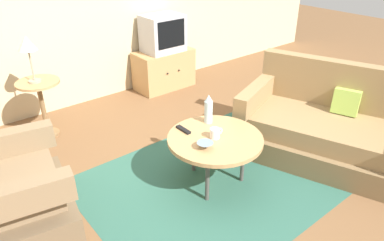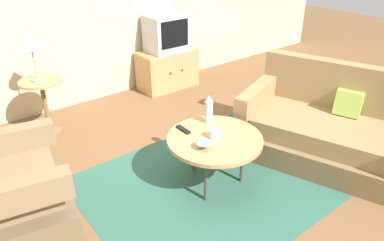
% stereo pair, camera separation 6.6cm
% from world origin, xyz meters
% --- Properties ---
extents(ground_plane, '(16.00, 16.00, 0.00)m').
position_xyz_m(ground_plane, '(0.00, 0.00, 0.00)').
color(ground_plane, brown).
extents(area_rug, '(2.25, 1.80, 0.00)m').
position_xyz_m(area_rug, '(0.11, -0.07, 0.00)').
color(area_rug, '#2D5B4C').
rests_on(area_rug, ground).
extents(couch, '(1.42, 1.91, 0.90)m').
position_xyz_m(couch, '(1.30, -0.48, 0.29)').
color(couch, brown).
rests_on(couch, ground).
extents(coffee_table, '(0.83, 0.83, 0.47)m').
position_xyz_m(coffee_table, '(0.11, -0.07, 0.44)').
color(coffee_table, tan).
rests_on(coffee_table, ground).
extents(side_table, '(0.45, 0.45, 0.64)m').
position_xyz_m(side_table, '(-0.76, 1.75, 0.45)').
color(side_table, tan).
rests_on(side_table, ground).
extents(tv_stand, '(0.82, 0.46, 0.54)m').
position_xyz_m(tv_stand, '(1.06, 2.04, 0.27)').
color(tv_stand, tan).
rests_on(tv_stand, ground).
extents(television, '(0.53, 0.41, 0.50)m').
position_xyz_m(television, '(1.06, 2.04, 0.79)').
color(television, '#B7B7BC').
rests_on(television, tv_stand).
extents(table_lamp, '(0.19, 0.19, 0.48)m').
position_xyz_m(table_lamp, '(-0.78, 1.75, 1.02)').
color(table_lamp, '#9E937A').
rests_on(table_lamp, side_table).
extents(vase, '(0.08, 0.08, 0.28)m').
position_xyz_m(vase, '(0.24, 0.18, 0.61)').
color(vase, silver).
rests_on(vase, coffee_table).
extents(mug, '(0.13, 0.08, 0.09)m').
position_xyz_m(mug, '(0.10, -0.07, 0.52)').
color(mug, white).
rests_on(mug, coffee_table).
extents(bowl, '(0.14, 0.14, 0.05)m').
position_xyz_m(bowl, '(-0.07, -0.14, 0.50)').
color(bowl, slate).
rests_on(bowl, coffee_table).
extents(tv_remote_dark, '(0.04, 0.17, 0.02)m').
position_xyz_m(tv_remote_dark, '(-0.03, 0.20, 0.48)').
color(tv_remote_dark, black).
rests_on(tv_remote_dark, coffee_table).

